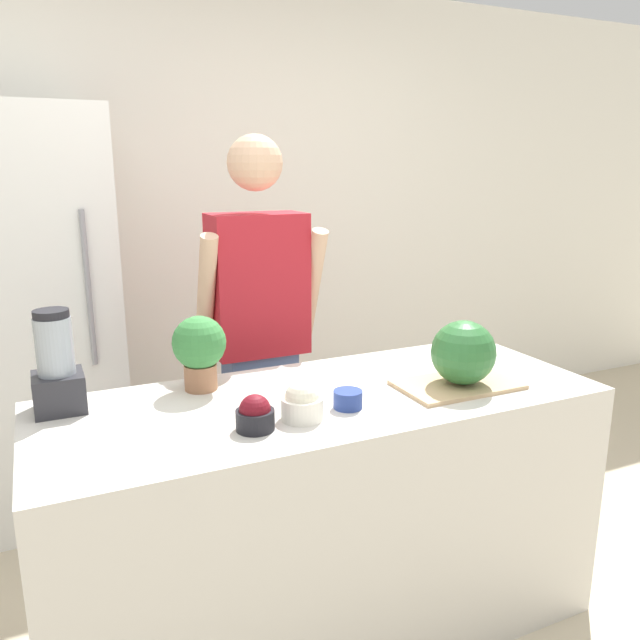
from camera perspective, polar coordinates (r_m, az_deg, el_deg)
name	(u,v)px	position (r m, az deg, el deg)	size (l,w,h in m)	color
wall_back	(195,226)	(3.56, -11.38, 8.44)	(8.00, 0.06, 2.60)	white
counter_island	(324,514)	(2.28, 0.40, -17.34)	(1.86, 0.72, 0.88)	beige
refrigerator	(36,320)	(3.14, -24.50, 0.04)	(0.70, 0.69, 1.88)	white
person	(259,336)	(2.70, -5.57, -1.51)	(0.54, 0.27, 1.75)	#4C608C
cutting_board	(457,385)	(2.21, 12.44, -5.79)	(0.41, 0.25, 0.01)	tan
watermelon	(463,353)	(2.18, 12.97, -2.92)	(0.22, 0.22, 0.22)	#2D6B33
bowl_cherries	(255,415)	(1.82, -5.96, -8.62)	(0.11, 0.11, 0.11)	black
bowl_cream	(302,403)	(1.88, -1.63, -7.57)	(0.13, 0.13, 0.12)	white
bowl_small_blue	(348,399)	(1.97, 2.56, -7.25)	(0.09, 0.09, 0.06)	navy
blender	(57,369)	(2.08, -22.93, -4.15)	(0.15, 0.15, 0.32)	#28282D
potted_plant	(199,348)	(2.13, -10.97, -2.52)	(0.18, 0.18, 0.26)	#996647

